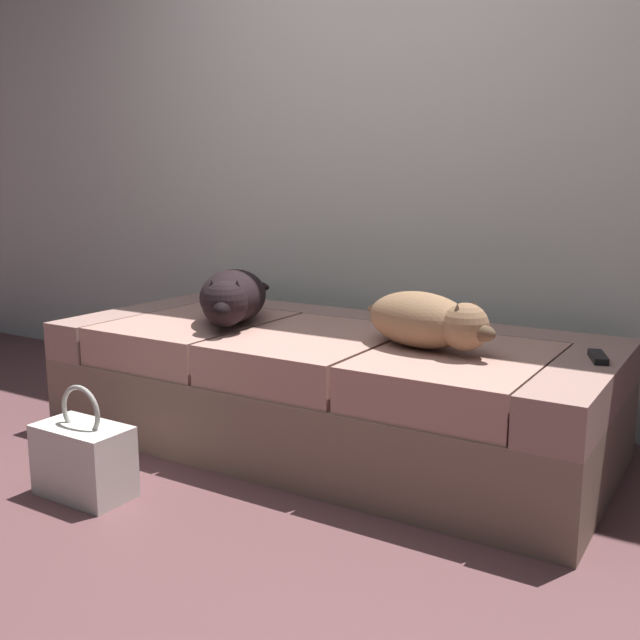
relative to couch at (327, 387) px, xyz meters
The scene contains 7 objects.
ground_plane 1.02m from the couch, 90.00° to the right, with size 10.00×10.00×0.00m, color brown.
back_wall 1.35m from the couch, 90.00° to the left, with size 6.40×0.10×2.80m, color silver.
couch is the anchor object (origin of this frame).
dog_dark 0.53m from the couch, 168.87° to the right, with size 0.47×0.59×0.21m.
dog_tan 0.56m from the couch, ahead, with size 0.56×0.36×0.19m.
tv_remote 1.02m from the couch, ahead, with size 0.04×0.15×0.02m, color black.
handbag 0.95m from the couch, 116.37° to the right, with size 0.32×0.18×0.38m.
Camera 1 is at (1.41, -1.34, 1.02)m, focal length 40.37 mm.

